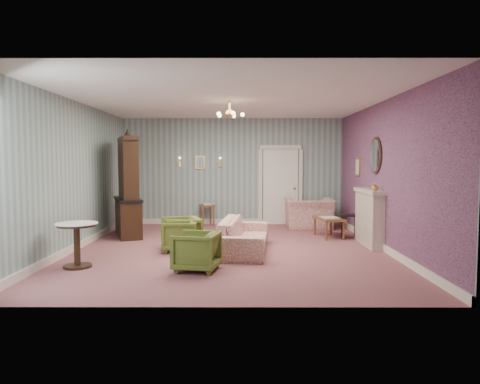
{
  "coord_description": "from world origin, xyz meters",
  "views": [
    {
      "loc": [
        0.23,
        -8.6,
        1.72
      ],
      "look_at": [
        0.2,
        0.4,
        1.1
      ],
      "focal_mm": 32.96,
      "sensor_mm": 36.0,
      "label": 1
    }
  ],
  "objects_px": {
    "dresser": "(128,184)",
    "coffee_table": "(329,227)",
    "side_table_black": "(349,226)",
    "fireplace": "(369,217)",
    "wingback_chair": "(309,208)",
    "pedestal_table": "(77,245)",
    "olive_chair_b": "(180,234)",
    "olive_chair_a": "(196,249)",
    "sofa_chintz": "(244,230)",
    "olive_chair_c": "(181,232)"
  },
  "relations": [
    {
      "from": "coffee_table",
      "to": "dresser",
      "type": "bearing_deg",
      "value": 178.07
    },
    {
      "from": "fireplace",
      "to": "sofa_chintz",
      "type": "bearing_deg",
      "value": -166.32
    },
    {
      "from": "olive_chair_a",
      "to": "coffee_table",
      "type": "xyz_separation_m",
      "value": [
        2.7,
        3.09,
        -0.11
      ]
    },
    {
      "from": "sofa_chintz",
      "to": "coffee_table",
      "type": "distance_m",
      "value": 2.51
    },
    {
      "from": "olive_chair_c",
      "to": "coffee_table",
      "type": "xyz_separation_m",
      "value": [
        3.17,
        1.44,
        -0.12
      ]
    },
    {
      "from": "olive_chair_a",
      "to": "olive_chair_b",
      "type": "bearing_deg",
      "value": -151.88
    },
    {
      "from": "dresser",
      "to": "fireplace",
      "type": "bearing_deg",
      "value": -32.79
    },
    {
      "from": "olive_chair_a",
      "to": "dresser",
      "type": "bearing_deg",
      "value": -138.79
    },
    {
      "from": "olive_chair_a",
      "to": "wingback_chair",
      "type": "bearing_deg",
      "value": 161.58
    },
    {
      "from": "olive_chair_b",
      "to": "coffee_table",
      "type": "bearing_deg",
      "value": 113.36
    },
    {
      "from": "sofa_chintz",
      "to": "coffee_table",
      "type": "bearing_deg",
      "value": -45.38
    },
    {
      "from": "olive_chair_a",
      "to": "dresser",
      "type": "relative_size",
      "value": 0.28
    },
    {
      "from": "olive_chair_b",
      "to": "side_table_black",
      "type": "height_order",
      "value": "olive_chair_b"
    },
    {
      "from": "olive_chair_b",
      "to": "coffee_table",
      "type": "distance_m",
      "value": 3.55
    },
    {
      "from": "dresser",
      "to": "fireplace",
      "type": "xyz_separation_m",
      "value": [
        5.26,
        -1.11,
        -0.63
      ]
    },
    {
      "from": "coffee_table",
      "to": "side_table_black",
      "type": "xyz_separation_m",
      "value": [
        0.43,
        -0.12,
        0.04
      ]
    },
    {
      "from": "wingback_chair",
      "to": "side_table_black",
      "type": "bearing_deg",
      "value": 115.11
    },
    {
      "from": "dresser",
      "to": "coffee_table",
      "type": "height_order",
      "value": "dresser"
    },
    {
      "from": "side_table_black",
      "to": "pedestal_table",
      "type": "bearing_deg",
      "value": -151.49
    },
    {
      "from": "olive_chair_c",
      "to": "wingback_chair",
      "type": "relative_size",
      "value": 0.6
    },
    {
      "from": "sofa_chintz",
      "to": "fireplace",
      "type": "bearing_deg",
      "value": -70.84
    },
    {
      "from": "dresser",
      "to": "pedestal_table",
      "type": "bearing_deg",
      "value": -111.85
    },
    {
      "from": "sofa_chintz",
      "to": "coffee_table",
      "type": "xyz_separation_m",
      "value": [
        1.94,
        1.58,
        -0.19
      ]
    },
    {
      "from": "olive_chair_b",
      "to": "fireplace",
      "type": "xyz_separation_m",
      "value": [
        3.82,
        0.62,
        0.25
      ]
    },
    {
      "from": "olive_chair_a",
      "to": "olive_chair_b",
      "type": "relative_size",
      "value": 1.03
    },
    {
      "from": "olive_chair_c",
      "to": "dresser",
      "type": "distance_m",
      "value": 2.32
    },
    {
      "from": "olive_chair_b",
      "to": "fireplace",
      "type": "distance_m",
      "value": 3.88
    },
    {
      "from": "olive_chair_b",
      "to": "sofa_chintz",
      "type": "xyz_separation_m",
      "value": [
        1.24,
        -0.01,
        0.09
      ]
    },
    {
      "from": "olive_chair_b",
      "to": "olive_chair_c",
      "type": "relative_size",
      "value": 0.94
    },
    {
      "from": "dresser",
      "to": "coffee_table",
      "type": "relative_size",
      "value": 2.7
    },
    {
      "from": "olive_chair_a",
      "to": "fireplace",
      "type": "relative_size",
      "value": 0.49
    },
    {
      "from": "dresser",
      "to": "side_table_black",
      "type": "relative_size",
      "value": 4.46
    },
    {
      "from": "fireplace",
      "to": "pedestal_table",
      "type": "distance_m",
      "value": 5.65
    },
    {
      "from": "wingback_chair",
      "to": "coffee_table",
      "type": "relative_size",
      "value": 1.33
    },
    {
      "from": "olive_chair_b",
      "to": "fireplace",
      "type": "height_order",
      "value": "fireplace"
    },
    {
      "from": "olive_chair_c",
      "to": "fireplace",
      "type": "distance_m",
      "value": 3.84
    },
    {
      "from": "fireplace",
      "to": "coffee_table",
      "type": "xyz_separation_m",
      "value": [
        -0.64,
        0.95,
        -0.35
      ]
    },
    {
      "from": "wingback_chair",
      "to": "fireplace",
      "type": "height_order",
      "value": "fireplace"
    },
    {
      "from": "pedestal_table",
      "to": "wingback_chair",
      "type": "bearing_deg",
      "value": 43.56
    },
    {
      "from": "olive_chair_b",
      "to": "olive_chair_c",
      "type": "height_order",
      "value": "olive_chair_c"
    },
    {
      "from": "wingback_chair",
      "to": "coffee_table",
      "type": "bearing_deg",
      "value": 100.51
    },
    {
      "from": "side_table_black",
      "to": "pedestal_table",
      "type": "relative_size",
      "value": 0.74
    },
    {
      "from": "olive_chair_c",
      "to": "side_table_black",
      "type": "distance_m",
      "value": 3.83
    },
    {
      "from": "coffee_table",
      "to": "wingback_chair",
      "type": "bearing_deg",
      "value": 100.32
    },
    {
      "from": "side_table_black",
      "to": "sofa_chintz",
      "type": "bearing_deg",
      "value": -148.37
    },
    {
      "from": "fireplace",
      "to": "wingback_chair",
      "type": "bearing_deg",
      "value": 111.16
    },
    {
      "from": "olive_chair_b",
      "to": "sofa_chintz",
      "type": "relative_size",
      "value": 0.31
    },
    {
      "from": "olive_chair_c",
      "to": "dresser",
      "type": "bearing_deg",
      "value": -156.81
    },
    {
      "from": "olive_chair_a",
      "to": "dresser",
      "type": "xyz_separation_m",
      "value": [
        -1.91,
        3.25,
        0.87
      ]
    },
    {
      "from": "olive_chair_a",
      "to": "olive_chair_b",
      "type": "height_order",
      "value": "olive_chair_a"
    }
  ]
}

